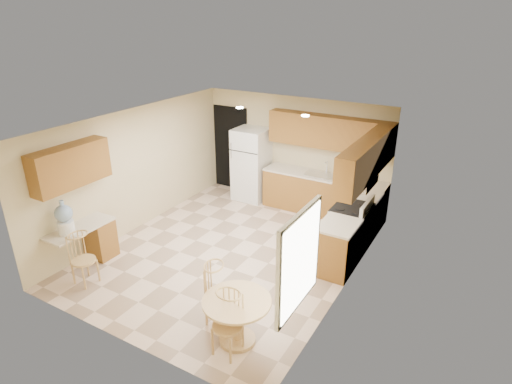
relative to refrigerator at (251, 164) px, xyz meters
The scene contains 30 objects.
floor 2.72m from the refrigerator, 68.40° to the right, with size 5.50×5.50×0.00m, color beige.
ceiling 3.06m from the refrigerator, 68.40° to the right, with size 4.50×5.50×0.02m, color white.
wall_back 1.08m from the refrigerator, 20.23° to the left, with size 4.50×0.02×2.50m, color beige.
wall_front 5.25m from the refrigerator, 79.55° to the right, with size 4.50×0.02×2.50m, color beige.
wall_left 2.76m from the refrigerator, 118.44° to the right, with size 0.02×5.50×2.50m, color beige.
wall_right 4.02m from the refrigerator, 36.87° to the right, with size 0.02×5.50×2.50m, color beige.
doorway 0.89m from the refrigerator, 157.27° to the left, with size 0.90×0.02×2.10m, color black.
base_cab_back 1.88m from the refrigerator, ahead, with size 2.75×0.60×0.87m, color #966326.
counter_back 1.83m from the refrigerator, ahead, with size 2.75×0.63×0.04m, color beige.
base_cab_right_a 2.98m from the refrigerator, 10.64° to the right, with size 0.60×0.59×0.87m, color #966326.
counter_right_a 2.95m from the refrigerator, 10.64° to the right, with size 0.63×0.59×0.04m, color beige.
base_cab_right_b 3.55m from the refrigerator, 34.59° to the right, with size 0.60×0.80×0.87m, color #966326.
counter_right_b 3.52m from the refrigerator, 34.59° to the right, with size 0.63×0.80×0.04m, color beige.
upper_cab_back 2.08m from the refrigerator, ahead, with size 2.75×0.33×0.70m, color #966326.
upper_cab_right 3.41m from the refrigerator, 21.41° to the right, with size 0.33×2.42×0.70m, color #966326.
upper_cab_left 4.27m from the refrigerator, 105.84° to the right, with size 0.33×1.40×0.70m, color #966326.
sink 1.80m from the refrigerator, ahead, with size 0.78×0.44×0.01m, color silver.
range_hood 3.24m from the refrigerator, 22.46° to the right, with size 0.50×0.76×0.14m, color silver.
desk_pedestal 3.90m from the refrigerator, 105.76° to the right, with size 0.48×0.42×0.72m, color #966326.
desk_top 4.23m from the refrigerator, 104.36° to the right, with size 0.50×1.20×0.04m, color beige.
window 5.34m from the refrigerator, 53.21° to the right, with size 0.06×1.12×1.30m.
can_light_a 2.07m from the refrigerator, 69.44° to the right, with size 0.14×0.14×0.02m, color white.
can_light_b 2.74m from the refrigerator, 32.96° to the right, with size 0.14×0.14×0.02m, color white.
refrigerator is the anchor object (origin of this frame).
stove 3.15m from the refrigerator, 22.99° to the right, with size 0.65×0.76×1.09m.
dining_table 4.97m from the refrigerator, 61.70° to the right, with size 0.93×0.93×0.69m.
chair_table_a 4.61m from the refrigerator, 66.02° to the right, with size 0.41×0.53×0.93m.
chair_table_b 5.25m from the refrigerator, 63.37° to the right, with size 0.40×0.40×0.92m.
chair_desk 4.59m from the refrigerator, 97.54° to the right, with size 0.40×0.51×0.89m.
water_crock 4.48m from the refrigerator, 103.58° to the right, with size 0.29×0.29×0.60m.
Camera 1 is at (3.95, -5.87, 4.24)m, focal length 30.00 mm.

